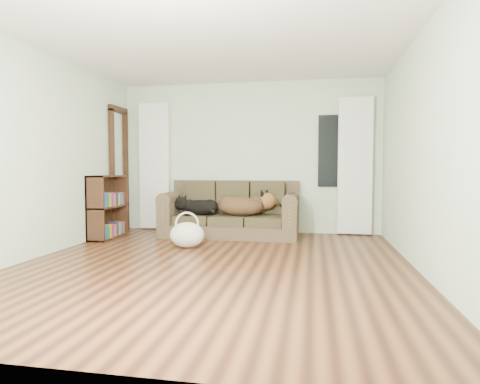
% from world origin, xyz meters
% --- Properties ---
extents(floor, '(5.00, 5.00, 0.00)m').
position_xyz_m(floor, '(0.00, 0.00, 0.00)').
color(floor, '#331A0F').
rests_on(floor, ground).
extents(ceiling, '(5.00, 5.00, 0.00)m').
position_xyz_m(ceiling, '(0.00, 0.00, 2.60)').
color(ceiling, white).
rests_on(ceiling, ground).
extents(wall_back, '(4.50, 0.04, 2.60)m').
position_xyz_m(wall_back, '(0.00, 2.50, 1.30)').
color(wall_back, beige).
rests_on(wall_back, ground).
extents(wall_left, '(0.04, 5.00, 2.60)m').
position_xyz_m(wall_left, '(-2.25, 0.00, 1.30)').
color(wall_left, beige).
rests_on(wall_left, ground).
extents(wall_right, '(0.04, 5.00, 2.60)m').
position_xyz_m(wall_right, '(2.25, 0.00, 1.30)').
color(wall_right, beige).
rests_on(wall_right, ground).
extents(curtain_left, '(0.55, 0.08, 2.25)m').
position_xyz_m(curtain_left, '(-1.70, 2.42, 1.15)').
color(curtain_left, white).
rests_on(curtain_left, ground).
extents(curtain_right, '(0.55, 0.08, 2.25)m').
position_xyz_m(curtain_right, '(1.80, 2.42, 1.15)').
color(curtain_right, white).
rests_on(curtain_right, ground).
extents(window_pane, '(0.50, 0.03, 1.20)m').
position_xyz_m(window_pane, '(1.45, 2.47, 1.40)').
color(window_pane, black).
rests_on(window_pane, wall_back).
extents(door_casing, '(0.07, 0.60, 2.10)m').
position_xyz_m(door_casing, '(-2.20, 2.05, 1.05)').
color(door_casing, '#301E10').
rests_on(door_casing, ground).
extents(sofa, '(2.20, 0.95, 0.90)m').
position_xyz_m(sofa, '(-0.21, 1.98, 0.45)').
color(sofa, '#413223').
rests_on(sofa, floor).
extents(dog_black_lab, '(0.69, 0.56, 0.25)m').
position_xyz_m(dog_black_lab, '(-0.72, 1.88, 0.48)').
color(dog_black_lab, black).
rests_on(dog_black_lab, sofa).
extents(dog_shepherd, '(0.82, 0.61, 0.34)m').
position_xyz_m(dog_shepherd, '(0.02, 1.92, 0.49)').
color(dog_shepherd, black).
rests_on(dog_shepherd, sofa).
extents(tv_remote, '(0.07, 0.19, 0.02)m').
position_xyz_m(tv_remote, '(0.81, 1.84, 0.73)').
color(tv_remote, black).
rests_on(tv_remote, sofa).
extents(tote_bag, '(0.54, 0.45, 0.36)m').
position_xyz_m(tote_bag, '(-0.61, 0.90, 0.16)').
color(tote_bag, silver).
rests_on(tote_bag, floor).
extents(bookshelf, '(0.35, 0.82, 1.00)m').
position_xyz_m(bookshelf, '(-2.09, 1.43, 0.50)').
color(bookshelf, '#301E10').
rests_on(bookshelf, floor).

